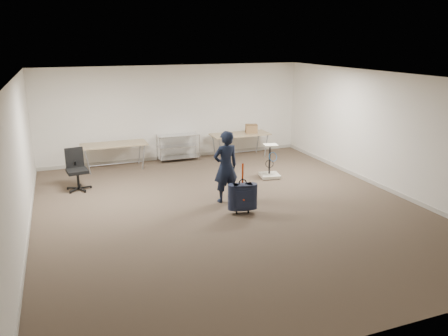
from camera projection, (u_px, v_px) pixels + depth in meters
name	position (u px, v px, depth m)	size (l,w,h in m)	color
ground	(229.00, 209.00, 9.41)	(9.00, 9.00, 0.00)	#46382A
room_shell	(209.00, 187.00, 10.64)	(8.00, 9.00, 9.00)	silver
folding_table_left	(114.00, 146.00, 12.12)	(1.80, 0.75, 0.73)	tan
folding_table_right	(240.00, 135.00, 13.41)	(1.80, 0.75, 0.73)	tan
wire_shelf	(178.00, 146.00, 13.05)	(1.22, 0.47, 0.80)	silver
person	(226.00, 167.00, 9.64)	(0.59, 0.39, 1.62)	black
suitcase	(243.00, 197.00, 9.08)	(0.43, 0.30, 1.09)	#161931
office_chair	(78.00, 177.00, 10.55)	(0.61, 0.61, 1.01)	black
equipment_cart	(270.00, 169.00, 11.49)	(0.57, 0.57, 0.90)	beige
cardboard_box	(251.00, 129.00, 13.47)	(0.35, 0.26, 0.26)	#A36D4C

